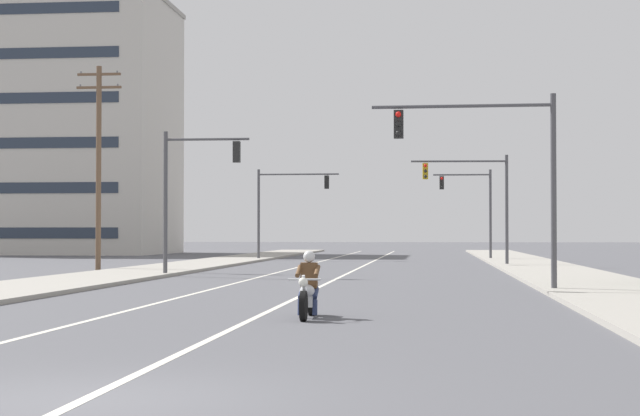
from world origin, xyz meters
TOP-DOWN VIEW (x-y plane):
  - ground_plane at (0.00, 0.00)m, footprint 400.00×400.00m
  - lane_stripe_center at (-0.03, 45.00)m, footprint 0.16×100.00m
  - lane_stripe_left at (-3.39, 45.00)m, footprint 0.16×100.00m
  - sidewalk_kerb_right at (9.37, 40.00)m, footprint 4.40×110.00m
  - sidewalk_kerb_left at (-9.37, 40.00)m, footprint 4.40×110.00m
  - motorcycle_with_rider at (1.12, 11.26)m, footprint 0.70×2.19m
  - traffic_signal_near_right at (5.90, 21.79)m, footprint 5.75×0.37m
  - traffic_signal_near_left at (-6.53, 32.43)m, footprint 3.72×0.37m
  - traffic_signal_mid_right at (6.38, 47.37)m, footprint 5.39×0.64m
  - traffic_signal_mid_left at (-6.36, 59.14)m, footprint 5.61×0.37m
  - traffic_signal_far_right at (6.68, 60.91)m, footprint 3.98×0.42m
  - utility_pole_left_near at (-12.51, 38.52)m, footprint 2.26×0.26m
  - apartment_building_far_left_block at (-31.75, 78.66)m, footprint 24.35×14.75m

SIDE VIEW (x-z plane):
  - ground_plane at x=0.00m, z-range 0.00..0.00m
  - lane_stripe_center at x=-0.03m, z-range 0.00..0.01m
  - lane_stripe_left at x=-3.39m, z-range 0.00..0.01m
  - sidewalk_kerb_right at x=9.37m, z-range 0.00..0.14m
  - sidewalk_kerb_left at x=-9.37m, z-range 0.00..0.14m
  - motorcycle_with_rider at x=1.12m, z-range -0.14..1.32m
  - traffic_signal_near_left at x=-6.53m, z-range 0.92..7.12m
  - traffic_signal_far_right at x=6.68m, z-range 0.94..7.14m
  - traffic_signal_mid_right at x=6.38m, z-range 1.03..7.23m
  - traffic_signal_mid_left at x=-6.36m, z-range 1.04..7.24m
  - traffic_signal_near_right at x=5.90m, z-range 1.05..7.25m
  - utility_pole_left_near at x=-12.51m, z-range 0.39..10.46m
  - apartment_building_far_left_block at x=-31.75m, z-range 0.01..22.66m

